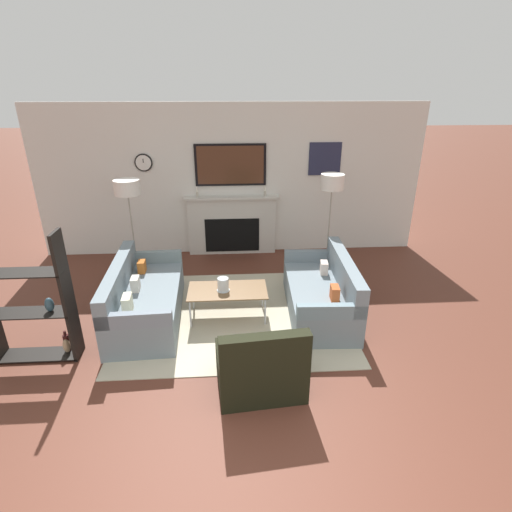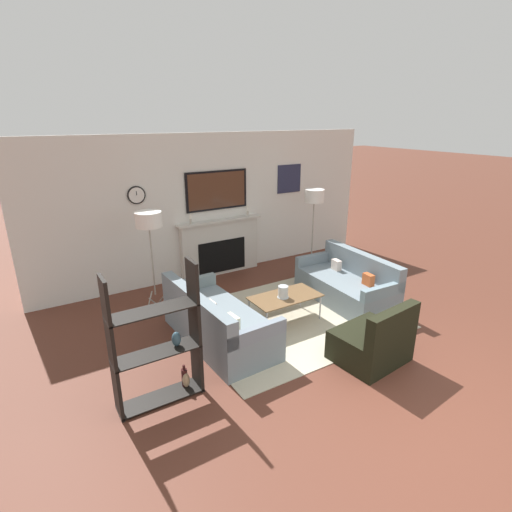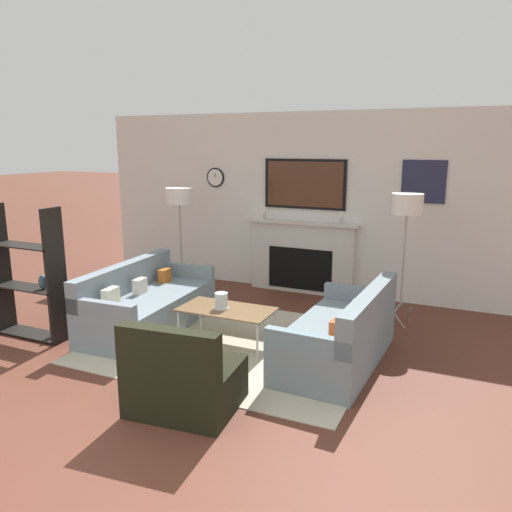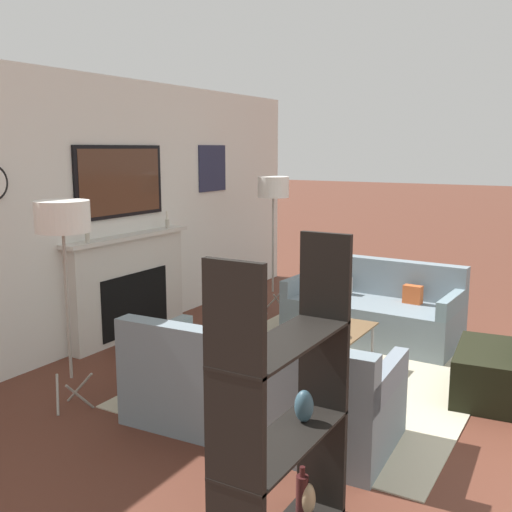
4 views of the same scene
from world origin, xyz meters
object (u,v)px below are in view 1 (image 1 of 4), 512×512
(floor_lamp_left, at_px, (127,189))
(shelf_unit, at_px, (30,305))
(hurricane_candle, at_px, (223,285))
(couch_left, at_px, (144,300))
(floor_lamp_right, at_px, (332,184))
(couch_right, at_px, (322,294))
(coffee_table, at_px, (228,292))
(armchair, at_px, (261,367))

(floor_lamp_left, relative_size, shelf_unit, 1.04)
(shelf_unit, bearing_deg, hurricane_candle, 18.61)
(couch_left, distance_m, floor_lamp_right, 3.40)
(couch_left, height_order, hurricane_candle, couch_left)
(floor_lamp_right, distance_m, shelf_unit, 4.54)
(couch_right, height_order, coffee_table, couch_right)
(floor_lamp_left, bearing_deg, coffee_table, -43.71)
(coffee_table, height_order, hurricane_candle, hurricane_candle)
(hurricane_candle, xyz_separation_m, floor_lamp_right, (1.76, 1.48, 1.00))
(armchair, relative_size, shelf_unit, 0.60)
(armchair, relative_size, coffee_table, 0.89)
(shelf_unit, bearing_deg, armchair, -15.55)
(floor_lamp_right, bearing_deg, armchair, -115.20)
(hurricane_candle, height_order, floor_lamp_left, floor_lamp_left)
(couch_left, height_order, floor_lamp_left, floor_lamp_left)
(armchair, height_order, hurricane_candle, armchair)
(shelf_unit, bearing_deg, floor_lamp_right, 29.45)
(couch_left, bearing_deg, floor_lamp_left, 105.54)
(armchair, bearing_deg, couch_left, 134.89)
(coffee_table, height_order, floor_lamp_right, floor_lamp_right)
(floor_lamp_right, bearing_deg, couch_right, -105.38)
(armchair, distance_m, floor_lamp_left, 3.65)
(armchair, xyz_separation_m, floor_lamp_left, (-1.87, 2.90, 1.20))
(coffee_table, height_order, shelf_unit, shelf_unit)
(couch_left, bearing_deg, armchair, -45.11)
(couch_left, relative_size, couch_right, 1.08)
(couch_left, xyz_separation_m, coffee_table, (1.13, -0.04, 0.11))
(shelf_unit, bearing_deg, couch_right, 12.49)
(armchair, xyz_separation_m, shelf_unit, (-2.53, 0.70, 0.42))
(hurricane_candle, xyz_separation_m, floor_lamp_left, (-1.47, 1.48, 0.97))
(couch_left, height_order, couch_right, couch_right)
(couch_left, height_order, shelf_unit, shelf_unit)
(coffee_table, relative_size, hurricane_candle, 5.80)
(armchair, distance_m, shelf_unit, 2.66)
(floor_lamp_left, distance_m, shelf_unit, 2.42)
(hurricane_candle, bearing_deg, couch_right, 2.39)
(couch_right, distance_m, floor_lamp_left, 3.39)
(couch_left, bearing_deg, shelf_unit, -143.73)
(couch_right, relative_size, armchair, 1.90)
(shelf_unit, bearing_deg, couch_left, 36.27)
(coffee_table, distance_m, hurricane_candle, 0.12)
(shelf_unit, bearing_deg, coffee_table, 18.57)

